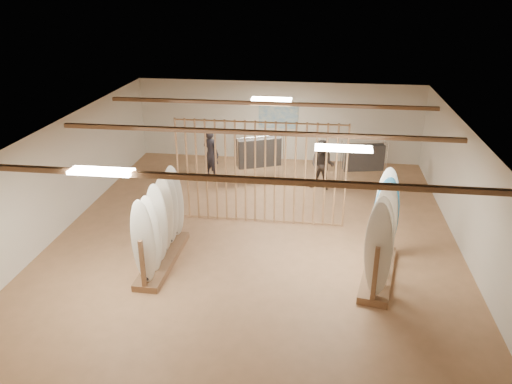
# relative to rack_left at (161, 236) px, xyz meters

# --- Properties ---
(floor) EXTENTS (12.00, 12.00, 0.00)m
(floor) POSITION_rel_rack_left_xyz_m (1.95, 1.61, -0.70)
(floor) COLOR #AE7C54
(floor) RESTS_ON ground
(ceiling) EXTENTS (12.00, 12.00, 0.00)m
(ceiling) POSITION_rel_rack_left_xyz_m (1.95, 1.61, 2.10)
(ceiling) COLOR gray
(ceiling) RESTS_ON ground
(wall_back) EXTENTS (12.00, 0.00, 12.00)m
(wall_back) POSITION_rel_rack_left_xyz_m (1.95, 7.61, 0.70)
(wall_back) COLOR silver
(wall_back) RESTS_ON ground
(wall_front) EXTENTS (12.00, 0.00, 12.00)m
(wall_front) POSITION_rel_rack_left_xyz_m (1.95, -4.39, 0.70)
(wall_front) COLOR silver
(wall_front) RESTS_ON ground
(wall_left) EXTENTS (0.00, 12.00, 12.00)m
(wall_left) POSITION_rel_rack_left_xyz_m (-3.05, 1.61, 0.70)
(wall_left) COLOR silver
(wall_left) RESTS_ON ground
(wall_right) EXTENTS (0.00, 12.00, 12.00)m
(wall_right) POSITION_rel_rack_left_xyz_m (6.95, 1.61, 0.70)
(wall_right) COLOR silver
(wall_right) RESTS_ON ground
(ceiling_slats) EXTENTS (9.50, 6.12, 0.10)m
(ceiling_slats) POSITION_rel_rack_left_xyz_m (1.95, 1.61, 2.02)
(ceiling_slats) COLOR brown
(ceiling_slats) RESTS_ON ground
(light_panels) EXTENTS (1.20, 0.35, 0.06)m
(light_panels) POSITION_rel_rack_left_xyz_m (1.95, 1.61, 2.04)
(light_panels) COLOR white
(light_panels) RESTS_ON ground
(bamboo_partition) EXTENTS (4.45, 0.05, 2.78)m
(bamboo_partition) POSITION_rel_rack_left_xyz_m (1.95, 2.41, 0.70)
(bamboo_partition) COLOR tan
(bamboo_partition) RESTS_ON ground
(poster) EXTENTS (1.40, 0.03, 0.90)m
(poster) POSITION_rel_rack_left_xyz_m (1.95, 7.59, 0.90)
(poster) COLOR #357AB9
(poster) RESTS_ON ground
(rack_left) EXTENTS (0.59, 2.52, 2.03)m
(rack_left) POSITION_rel_rack_left_xyz_m (0.00, 0.00, 0.00)
(rack_left) COLOR brown
(rack_left) RESTS_ON floor
(rack_right) EXTENTS (1.04, 2.41, 2.22)m
(rack_right) POSITION_rel_rack_left_xyz_m (4.86, 0.03, 0.06)
(rack_right) COLOR brown
(rack_right) RESTS_ON floor
(clothing_rack_a) EXTENTS (1.41, 0.90, 1.59)m
(clothing_rack_a) POSITION_rel_rack_left_xyz_m (1.57, 5.17, 0.34)
(clothing_rack_a) COLOR silver
(clothing_rack_a) RESTS_ON floor
(clothing_rack_b) EXTENTS (1.31, 0.60, 1.43)m
(clothing_rack_b) POSITION_rel_rack_left_xyz_m (4.82, 5.40, 0.24)
(clothing_rack_b) COLOR silver
(clothing_rack_b) RESTS_ON floor
(shopper_a) EXTENTS (0.82, 0.74, 1.87)m
(shopper_a) POSITION_rel_rack_left_xyz_m (-0.04, 5.45, 0.24)
(shopper_a) COLOR #26242B
(shopper_a) RESTS_ON floor
(shopper_b) EXTENTS (1.00, 0.87, 1.79)m
(shopper_b) POSITION_rel_rack_left_xyz_m (3.56, 4.91, 0.20)
(shopper_b) COLOR #382F2B
(shopper_b) RESTS_ON floor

